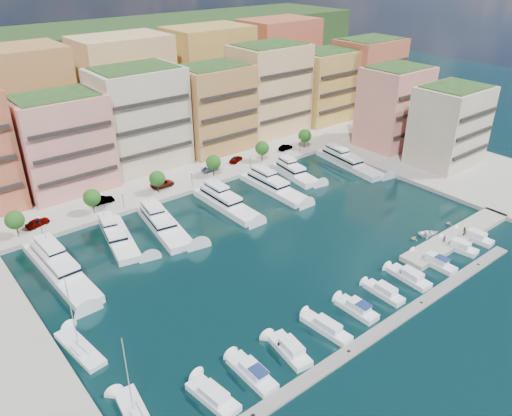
# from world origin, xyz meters

# --- Properties ---
(ground) EXTENTS (400.00, 400.00, 0.00)m
(ground) POSITION_xyz_m (0.00, 0.00, 0.00)
(ground) COLOR black
(ground) RESTS_ON ground
(north_quay) EXTENTS (220.00, 64.00, 2.00)m
(north_quay) POSITION_xyz_m (0.00, 62.00, 0.00)
(north_quay) COLOR #9E998E
(north_quay) RESTS_ON ground
(east_quay) EXTENTS (34.00, 76.00, 2.00)m
(east_quay) POSITION_xyz_m (62.00, -8.00, 0.00)
(east_quay) COLOR #9E998E
(east_quay) RESTS_ON ground
(hillside) EXTENTS (240.00, 40.00, 58.00)m
(hillside) POSITION_xyz_m (0.00, 110.00, 0.00)
(hillside) COLOR #183314
(hillside) RESTS_ON ground
(south_pontoon) EXTENTS (72.00, 2.20, 0.35)m
(south_pontoon) POSITION_xyz_m (-3.00, -30.00, 0.00)
(south_pontoon) COLOR gray
(south_pontoon) RESTS_ON ground
(finger_pier) EXTENTS (32.00, 5.00, 2.00)m
(finger_pier) POSITION_xyz_m (30.00, -22.00, 0.00)
(finger_pier) COLOR #9E998E
(finger_pier) RESTS_ON ground
(apartment_2) EXTENTS (20.00, 15.50, 22.80)m
(apartment_2) POSITION_xyz_m (-23.00, 49.99, 12.31)
(apartment_2) COLOR #E68D80
(apartment_2) RESTS_ON north_quay
(apartment_3) EXTENTS (22.00, 16.50, 25.80)m
(apartment_3) POSITION_xyz_m (-2.00, 51.99, 13.81)
(apartment_3) COLOR beige
(apartment_3) RESTS_ON north_quay
(apartment_4) EXTENTS (20.00, 15.50, 23.80)m
(apartment_4) POSITION_xyz_m (20.00, 49.99, 12.81)
(apartment_4) COLOR #B57D43
(apartment_4) RESTS_ON north_quay
(apartment_5) EXTENTS (22.00, 16.50, 26.80)m
(apartment_5) POSITION_xyz_m (42.00, 51.99, 14.31)
(apartment_5) COLOR #E0BF76
(apartment_5) RESTS_ON north_quay
(apartment_6) EXTENTS (20.00, 15.50, 22.80)m
(apartment_6) POSITION_xyz_m (64.00, 49.99, 12.31)
(apartment_6) COLOR gold
(apartment_6) RESTS_ON north_quay
(apartment_7) EXTENTS (22.00, 16.50, 24.80)m
(apartment_7) POSITION_xyz_m (84.00, 47.99, 13.31)
(apartment_7) COLOR #BA5E3E
(apartment_7) RESTS_ON north_quay
(apartment_east_a) EXTENTS (18.00, 14.50, 22.80)m
(apartment_east_a) POSITION_xyz_m (62.00, 19.99, 12.31)
(apartment_east_a) COLOR #E68D80
(apartment_east_a) RESTS_ON east_quay
(apartment_east_b) EXTENTS (18.00, 14.50, 20.80)m
(apartment_east_b) POSITION_xyz_m (62.00, 1.99, 11.31)
(apartment_east_b) COLOR beige
(apartment_east_b) RESTS_ON east_quay
(backblock_1) EXTENTS (26.00, 18.00, 30.00)m
(backblock_1) POSITION_xyz_m (-25.00, 74.00, 16.00)
(backblock_1) COLOR #B57D43
(backblock_1) RESTS_ON north_quay
(backblock_2) EXTENTS (26.00, 18.00, 30.00)m
(backblock_2) POSITION_xyz_m (5.00, 74.00, 16.00)
(backblock_2) COLOR #E0BF76
(backblock_2) RESTS_ON north_quay
(backblock_3) EXTENTS (26.00, 18.00, 30.00)m
(backblock_3) POSITION_xyz_m (35.00, 74.00, 16.00)
(backblock_3) COLOR gold
(backblock_3) RESTS_ON north_quay
(backblock_4) EXTENTS (26.00, 18.00, 30.00)m
(backblock_4) POSITION_xyz_m (65.00, 74.00, 16.00)
(backblock_4) COLOR #BA5E3E
(backblock_4) RESTS_ON north_quay
(tree_0) EXTENTS (3.80, 3.80, 5.65)m
(tree_0) POSITION_xyz_m (-40.00, 33.50, 4.74)
(tree_0) COLOR #473323
(tree_0) RESTS_ON north_quay
(tree_1) EXTENTS (3.80, 3.80, 5.65)m
(tree_1) POSITION_xyz_m (-24.00, 33.50, 4.74)
(tree_1) COLOR #473323
(tree_1) RESTS_ON north_quay
(tree_2) EXTENTS (3.80, 3.80, 5.65)m
(tree_2) POSITION_xyz_m (-8.00, 33.50, 4.74)
(tree_2) COLOR #473323
(tree_2) RESTS_ON north_quay
(tree_3) EXTENTS (3.80, 3.80, 5.65)m
(tree_3) POSITION_xyz_m (8.00, 33.50, 4.74)
(tree_3) COLOR #473323
(tree_3) RESTS_ON north_quay
(tree_4) EXTENTS (3.80, 3.80, 5.65)m
(tree_4) POSITION_xyz_m (24.00, 33.50, 4.74)
(tree_4) COLOR #473323
(tree_4) RESTS_ON north_quay
(tree_5) EXTENTS (3.80, 3.80, 5.65)m
(tree_5) POSITION_xyz_m (40.00, 33.50, 4.74)
(tree_5) COLOR #473323
(tree_5) RESTS_ON north_quay
(lamppost_0) EXTENTS (0.30, 0.30, 4.20)m
(lamppost_0) POSITION_xyz_m (-36.00, 31.20, 3.83)
(lamppost_0) COLOR black
(lamppost_0) RESTS_ON north_quay
(lamppost_1) EXTENTS (0.30, 0.30, 4.20)m
(lamppost_1) POSITION_xyz_m (-18.00, 31.20, 3.83)
(lamppost_1) COLOR black
(lamppost_1) RESTS_ON north_quay
(lamppost_2) EXTENTS (0.30, 0.30, 4.20)m
(lamppost_2) POSITION_xyz_m (0.00, 31.20, 3.83)
(lamppost_2) COLOR black
(lamppost_2) RESTS_ON north_quay
(lamppost_3) EXTENTS (0.30, 0.30, 4.20)m
(lamppost_3) POSITION_xyz_m (18.00, 31.20, 3.83)
(lamppost_3) COLOR black
(lamppost_3) RESTS_ON north_quay
(lamppost_4) EXTENTS (0.30, 0.30, 4.20)m
(lamppost_4) POSITION_xyz_m (36.00, 31.20, 3.83)
(lamppost_4) COLOR black
(lamppost_4) RESTS_ON north_quay
(yacht_0) EXTENTS (5.89, 25.69, 7.30)m
(yacht_0) POSITION_xyz_m (-37.74, 17.31, 1.21)
(yacht_0) COLOR white
(yacht_0) RESTS_ON ground
(yacht_1) EXTENTS (8.13, 18.63, 7.30)m
(yacht_1) POSITION_xyz_m (-24.49, 20.67, 1.09)
(yacht_1) COLOR white
(yacht_1) RESTS_ON ground
(yacht_2) EXTENTS (8.32, 20.92, 7.30)m
(yacht_2) POSITION_xyz_m (-14.80, 19.68, 1.21)
(yacht_2) COLOR white
(yacht_2) RESTS_ON ground
(yacht_3) EXTENTS (4.94, 20.48, 7.30)m
(yacht_3) POSITION_xyz_m (1.26, 19.63, 1.21)
(yacht_3) COLOR white
(yacht_3) RESTS_ON ground
(yacht_4) EXTENTS (5.27, 21.02, 7.30)m
(yacht_4) POSITION_xyz_m (15.37, 19.34, 1.09)
(yacht_4) COLOR white
(yacht_4) RESTS_ON ground
(yacht_5) EXTENTS (6.49, 15.59, 7.30)m
(yacht_5) POSITION_xyz_m (25.19, 22.07, 1.21)
(yacht_5) COLOR white
(yacht_5) RESTS_ON ground
(yacht_6) EXTENTS (7.40, 23.29, 7.30)m
(yacht_6) POSITION_xyz_m (41.49, 18.51, 1.21)
(yacht_6) COLOR white
(yacht_6) RESTS_ON ground
(cruiser_0) EXTENTS (3.87, 8.36, 2.55)m
(cruiser_0) POSITION_xyz_m (-32.34, -24.59, 0.55)
(cruiser_0) COLOR white
(cruiser_0) RESTS_ON ground
(cruiser_1) EXTENTS (2.78, 8.48, 2.66)m
(cruiser_1) POSITION_xyz_m (-25.82, -24.61, 0.57)
(cruiser_1) COLOR white
(cruiser_1) RESTS_ON ground
(cruiser_2) EXTENTS (3.85, 8.28, 2.55)m
(cruiser_2) POSITION_xyz_m (-18.74, -24.59, 0.55)
(cruiser_2) COLOR white
(cruiser_2) RESTS_ON ground
(cruiser_3) EXTENTS (3.05, 8.96, 2.55)m
(cruiser_3) POSITION_xyz_m (-11.10, -24.60, 0.55)
(cruiser_3) COLOR white
(cruiser_3) RESTS_ON ground
(cruiser_4) EXTENTS (2.82, 7.36, 2.66)m
(cruiser_4) POSITION_xyz_m (-3.90, -24.60, 0.57)
(cruiser_4) COLOR white
(cruiser_4) RESTS_ON ground
(cruiser_5) EXTENTS (2.53, 7.40, 2.55)m
(cruiser_5) POSITION_xyz_m (3.11, -24.58, 0.55)
(cruiser_5) COLOR white
(cruiser_5) RESTS_ON ground
(cruiser_6) EXTENTS (3.15, 8.21, 2.55)m
(cruiser_6) POSITION_xyz_m (10.21, -24.59, 0.55)
(cruiser_6) COLOR white
(cruiser_6) RESTS_ON ground
(cruiser_7) EXTENTS (2.45, 8.48, 2.66)m
(cruiser_7) POSITION_xyz_m (17.93, -24.61, 0.57)
(cruiser_7) COLOR white
(cruiser_7) RESTS_ON ground
(cruiser_8) EXTENTS (3.52, 7.51, 2.55)m
(cruiser_8) POSITION_xyz_m (26.26, -24.58, 0.55)
(cruiser_8) COLOR white
(cruiser_8) RESTS_ON ground
(cruiser_9) EXTENTS (2.81, 7.41, 2.55)m
(cruiser_9) POSITION_xyz_m (32.18, -24.58, 0.55)
(cruiser_9) COLOR white
(cruiser_9) RESTS_ON ground
(sailboat_0) EXTENTS (3.99, 9.88, 13.20)m
(sailboat_0) POSITION_xyz_m (-41.52, -20.77, 0.31)
(sailboat_0) COLOR white
(sailboat_0) RESTS_ON ground
(sailboat_1) EXTENTS (4.05, 10.99, 13.20)m
(sailboat_1) POSITION_xyz_m (-42.48, -4.77, 0.30)
(sailboat_1) COLOR white
(sailboat_1) RESTS_ON ground
(tender_1) EXTENTS (1.84, 1.64, 0.88)m
(tender_1) POSITION_xyz_m (22.54, -16.76, 0.44)
(tender_1) COLOR beige
(tender_1) RESTS_ON ground
(tender_2) EXTENTS (5.25, 4.60, 0.90)m
(tender_2) POSITION_xyz_m (26.52, -17.64, 0.45)
(tender_2) COLOR white
(tender_2) RESTS_ON ground
(tender_3) EXTENTS (1.65, 1.45, 0.83)m
(tender_3) POSITION_xyz_m (33.79, -17.65, 0.41)
(tender_3) COLOR beige
(tender_3) RESTS_ON ground
(car_0) EXTENTS (5.30, 3.15, 1.69)m
(car_0) POSITION_xyz_m (-35.53, 35.43, 1.84)
(car_0) COLOR gray
(car_0) RESTS_ON north_quay
(car_1) EXTENTS (5.20, 2.29, 1.66)m
(car_1) POSITION_xyz_m (-20.53, 36.69, 1.83)
(car_1) COLOR gray
(car_1) RESTS_ON north_quay
(car_2) EXTENTS (5.96, 2.92, 1.63)m
(car_2) POSITION_xyz_m (-5.49, 35.99, 1.81)
(car_2) COLOR gray
(car_2) RESTS_ON north_quay
(car_3) EXTENTS (4.97, 2.17, 1.42)m
(car_3) POSITION_xyz_m (8.95, 36.60, 1.71)
(car_3) COLOR gray
(car_3) RESTS_ON north_quay
(car_4) EXTENTS (5.24, 3.75, 1.66)m
(car_4) POSITION_xyz_m (18.08, 37.53, 1.83)
(car_4) COLOR gray
(car_4) RESTS_ON north_quay
(car_5) EXTENTS (4.81, 2.21, 1.53)m
(car_5) POSITION_xyz_m (34.66, 35.79, 1.76)
(car_5) COLOR gray
(car_5) RESTS_ON north_quay
(person_0) EXTENTS (0.70, 0.68, 1.61)m
(person_0) POSITION_xyz_m (24.77, -22.05, 1.81)
(person_0) COLOR #25254A
(person_0) RESTS_ON finger_pier
(person_1) EXTENTS (1.17, 1.06, 1.96)m
(person_1) POSITION_xyz_m (30.31, -22.98, 1.98)
(person_1) COLOR brown
(person_1) RESTS_ON finger_pier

